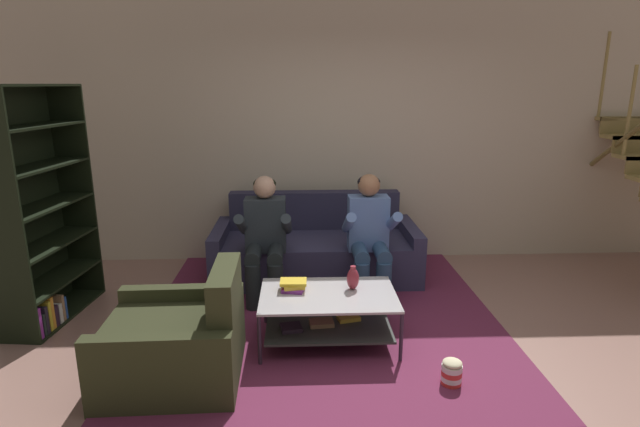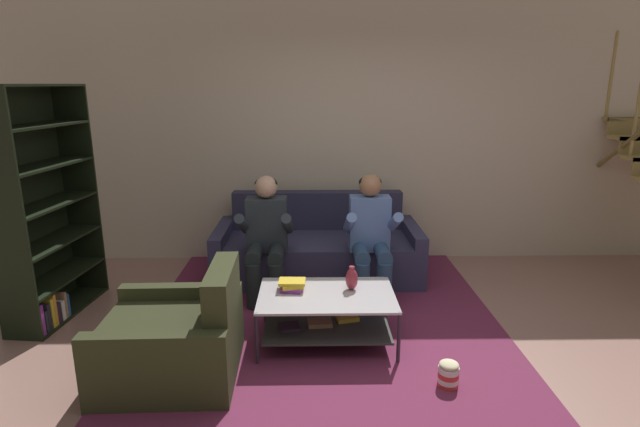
% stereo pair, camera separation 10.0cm
% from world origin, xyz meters
% --- Properties ---
extents(ground, '(16.80, 16.80, 0.00)m').
position_xyz_m(ground, '(0.00, 0.00, 0.00)').
color(ground, '#9C7165').
extents(back_partition, '(8.40, 0.12, 2.90)m').
position_xyz_m(back_partition, '(0.00, 2.46, 1.45)').
color(back_partition, beige).
rests_on(back_partition, ground).
extents(couch, '(2.11, 0.92, 0.84)m').
position_xyz_m(couch, '(-0.42, 1.84, 0.28)').
color(couch, '#32304E').
rests_on(couch, ground).
extents(person_seated_left, '(0.50, 0.58, 1.15)m').
position_xyz_m(person_seated_left, '(-0.91, 1.30, 0.63)').
color(person_seated_left, black).
rests_on(person_seated_left, ground).
extents(person_seated_right, '(0.50, 0.58, 1.16)m').
position_xyz_m(person_seated_right, '(0.07, 1.30, 0.63)').
color(person_seated_right, navy).
rests_on(person_seated_right, ground).
extents(coffee_table, '(1.05, 0.68, 0.40)m').
position_xyz_m(coffee_table, '(-0.37, 0.41, 0.27)').
color(coffee_table, '#BBB7BA').
rests_on(coffee_table, ground).
extents(area_rug, '(3.00, 3.38, 0.01)m').
position_xyz_m(area_rug, '(-0.39, 1.00, 0.01)').
color(area_rug, '#6A2543').
rests_on(area_rug, ground).
extents(vase, '(0.10, 0.10, 0.19)m').
position_xyz_m(vase, '(-0.17, 0.50, 0.49)').
color(vase, maroon).
rests_on(vase, coffee_table).
extents(book_stack, '(0.21, 0.20, 0.08)m').
position_xyz_m(book_stack, '(-0.64, 0.49, 0.45)').
color(book_stack, purple).
rests_on(book_stack, coffee_table).
extents(bookshelf, '(0.45, 1.08, 1.98)m').
position_xyz_m(bookshelf, '(-2.78, 0.94, 0.87)').
color(bookshelf, black).
rests_on(bookshelf, ground).
extents(armchair, '(0.92, 0.89, 0.79)m').
position_xyz_m(armchair, '(-1.42, -0.04, 0.26)').
color(armchair, '#2E321B').
rests_on(armchair, ground).
extents(popcorn_tub, '(0.14, 0.14, 0.19)m').
position_xyz_m(popcorn_tub, '(0.43, -0.22, 0.09)').
color(popcorn_tub, red).
rests_on(popcorn_tub, ground).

